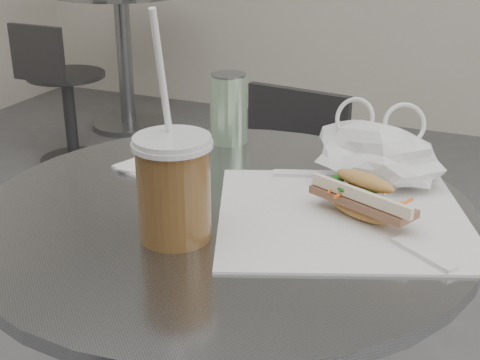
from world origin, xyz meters
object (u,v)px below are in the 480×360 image
at_px(cafe_table, 226,356).
at_px(sunglasses, 407,173).
at_px(bg_table, 124,44).
at_px(bg_chair, 63,102).
at_px(chair_far, 271,241).
at_px(iced_coffee, 174,186).
at_px(drink_can, 229,109).
at_px(banh_mi, 363,197).

xyz_separation_m(cafe_table, sunglasses, (0.23, 0.20, 0.29)).
xyz_separation_m(cafe_table, bg_table, (-1.60, 2.20, -0.00)).
height_order(bg_chair, sunglasses, sunglasses).
distance_m(chair_far, bg_chair, 1.67).
distance_m(cafe_table, bg_chair, 2.24).
distance_m(chair_far, sunglasses, 0.76).
height_order(bg_chair, iced_coffee, iced_coffee).
bearing_deg(bg_chair, iced_coffee, -45.21).
height_order(bg_table, drink_can, drink_can).
xyz_separation_m(cafe_table, banh_mi, (0.20, 0.04, 0.31)).
relative_size(bg_chair, banh_mi, 3.21).
height_order(bg_chair, drink_can, drink_can).
bearing_deg(sunglasses, banh_mi, -138.42).
xyz_separation_m(chair_far, drink_can, (0.06, -0.40, 0.49)).
height_order(chair_far, drink_can, drink_can).
relative_size(chair_far, drink_can, 5.32).
xyz_separation_m(banh_mi, iced_coffee, (-0.22, -0.15, 0.04)).
distance_m(bg_chair, iced_coffee, 2.36).
xyz_separation_m(bg_table, chair_far, (1.43, -1.53, -0.15)).
height_order(bg_table, banh_mi, banh_mi).
relative_size(bg_table, bg_chair, 1.09).
bearing_deg(chair_far, drink_can, 105.90).
relative_size(bg_table, banh_mi, 3.49).
bearing_deg(drink_can, sunglasses, -11.70).
relative_size(cafe_table, bg_table, 1.03).
bearing_deg(drink_can, bg_chair, 137.49).
distance_m(iced_coffee, sunglasses, 0.41).
xyz_separation_m(chair_far, iced_coffee, (0.15, -0.79, 0.50)).
xyz_separation_m(bg_table, drink_can, (1.48, -1.92, 0.34)).
bearing_deg(iced_coffee, bg_table, 124.28).
xyz_separation_m(cafe_table, drink_can, (-0.12, 0.28, 0.34)).
xyz_separation_m(cafe_table, chair_far, (-0.17, 0.67, -0.15)).
height_order(bg_table, iced_coffee, iced_coffee).
bearing_deg(sunglasses, chair_far, 94.62).
bearing_deg(banh_mi, bg_chair, 162.22).
relative_size(bg_chair, sunglasses, 6.79).
bearing_deg(cafe_table, banh_mi, 11.49).
height_order(sunglasses, drink_can, drink_can).
relative_size(cafe_table, drink_can, 5.70).
height_order(cafe_table, drink_can, drink_can).
bearing_deg(sunglasses, cafe_table, -175.52).
bearing_deg(bg_chair, chair_far, -30.86).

